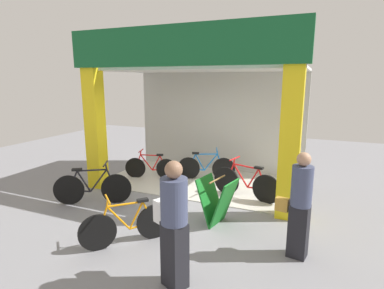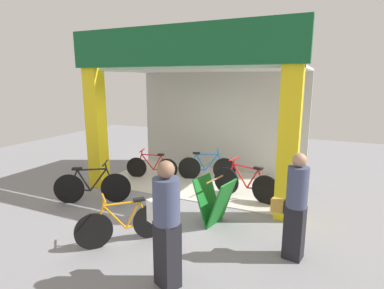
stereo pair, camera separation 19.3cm
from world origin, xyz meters
name	(u,v)px [view 1 (the left image)]	position (x,y,z in m)	size (l,w,h in m)	color
ground_plane	(181,199)	(0.00, 0.00, 0.00)	(17.96, 17.96, 0.00)	gray
shop_facade	(202,107)	(0.00, 1.35, 2.00)	(5.18, 2.99, 3.75)	beige
bicycle_inside_0	(206,167)	(0.03, 1.57, 0.34)	(1.49, 0.58, 0.86)	black
bicycle_inside_1	(151,167)	(-1.39, 1.08, 0.32)	(1.40, 0.48, 0.79)	black
bicycle_inside_2	(246,183)	(1.34, 0.64, 0.37)	(1.62, 0.52, 0.91)	black
bicycle_parked_0	(92,188)	(-1.68, -0.96, 0.37)	(1.50, 0.82, 0.92)	black
bicycle_parked_1	(127,225)	(0.00, -2.09, 0.34)	(1.07, 1.16, 0.85)	black
sandwich_board_sign	(217,201)	(1.14, -0.83, 0.45)	(0.73, 0.68, 0.90)	#197226
pedestrian_0	(300,205)	(2.61, -1.39, 0.84)	(0.55, 0.36, 1.65)	black
pedestrian_1	(174,223)	(1.18, -2.74, 0.89)	(0.61, 0.46, 1.71)	black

